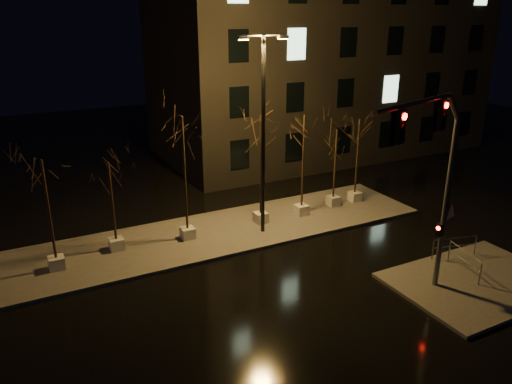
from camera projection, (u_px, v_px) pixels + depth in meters
ground at (279, 288)px, 20.51m from camera, size 90.00×90.00×0.00m
median at (221, 232)px, 25.49m from camera, size 22.00×5.00×0.15m
sidewalk_corner at (477, 282)px, 20.82m from camera, size 7.00×5.00×0.15m
building at (321, 55)px, 39.04m from camera, size 25.00×12.00×15.00m
tree_0 at (45, 185)px, 20.45m from camera, size 1.80×1.80×5.07m
tree_1 at (110, 182)px, 22.39m from camera, size 1.80×1.80×4.40m
tree_2 at (183, 145)px, 23.06m from camera, size 1.80×1.80×6.25m
tree_3 at (261, 140)px, 25.02m from camera, size 1.80×1.80×5.89m
tree_4 at (304, 138)px, 26.09m from camera, size 1.80×1.80×5.70m
tree_5 at (336, 147)px, 27.67m from camera, size 1.80×1.80×4.59m
tree_6 at (359, 138)px, 28.26m from camera, size 1.80×1.80×5.03m
traffic_signal_mast at (435, 170)px, 17.88m from camera, size 6.25×1.93×7.92m
streetlight_main at (263, 124)px, 23.60m from camera, size 2.41×0.52×9.62m
guard_rail_a at (455, 244)px, 22.61m from camera, size 2.13×0.61×0.95m
guard_rail_b at (465, 259)px, 21.21m from camera, size 0.53×2.10×1.02m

